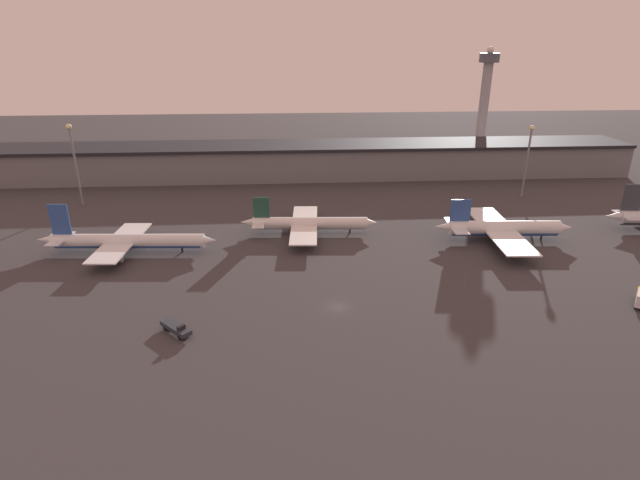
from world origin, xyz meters
name	(u,v)px	position (x,y,z in m)	size (l,w,h in m)	color
ground	(338,307)	(0.00, 0.00, 0.00)	(600.00, 600.00, 0.00)	#383538
terminal_building	(311,160)	(0.00, 109.03, 6.72)	(258.78, 23.88, 13.34)	slate
airplane_1	(126,241)	(-52.98, 32.85, 3.20)	(47.29, 28.67, 13.42)	white
airplane_2	(308,223)	(-4.34, 43.79, 2.98)	(39.94, 32.72, 10.85)	white
airplane_3	(503,228)	(49.65, 34.47, 3.55)	(38.77, 38.26, 11.99)	white
service_vehicle_3	(176,328)	(-32.10, -7.97, 1.14)	(6.94, 7.01, 2.42)	#282D38
lamp_post_0	(74,155)	(-79.59, 74.70, 17.27)	(1.80, 1.80, 27.50)	slate
lamp_post_1	(528,152)	(73.80, 74.70, 16.15)	(1.80, 1.80, 25.46)	slate
control_tower	(485,95)	(83.04, 143.11, 28.55)	(9.00, 9.00, 49.64)	#99999E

